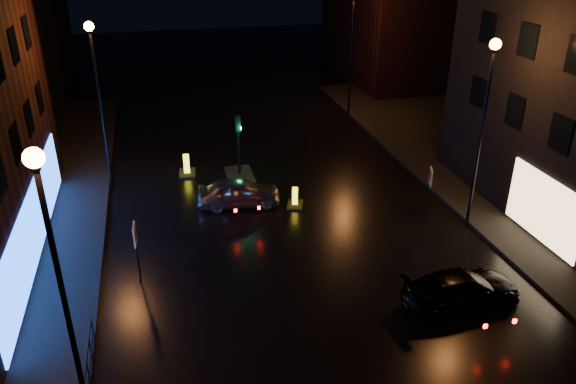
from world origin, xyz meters
name	(u,v)px	position (x,y,z in m)	size (l,w,h in m)	color
ground	(346,343)	(0.00, 0.00, 0.00)	(120.00, 120.00, 0.00)	black
pavement_right	(556,192)	(14.00, 8.00, 0.07)	(12.00, 44.00, 0.15)	black
building_far_right	(393,6)	(15.00, 32.00, 6.00)	(8.00, 14.00, 12.00)	black
street_lamp_lnear	(57,265)	(-7.80, -2.00, 5.56)	(0.44, 0.44, 8.37)	black
street_lamp_lfar	(97,83)	(-7.80, 14.00, 5.56)	(0.44, 0.44, 8.37)	black
street_lamp_rnear	(485,108)	(7.80, 6.00, 5.56)	(0.44, 0.44, 8.37)	black
street_lamp_rfar	(352,37)	(7.80, 22.00, 5.56)	(0.44, 0.44, 8.37)	black
traffic_signal	(240,167)	(-1.20, 14.00, 0.50)	(1.40, 2.40, 3.45)	black
silver_hatchback	(239,192)	(-1.79, 10.66, 0.68)	(1.60, 3.99, 1.36)	#A6AAAE
dark_sedan	(462,289)	(4.68, 1.04, 0.63)	(1.78, 4.37, 1.27)	black
bollard_near	(295,202)	(0.82, 9.91, 0.21)	(1.06, 1.29, 0.97)	black
bollard_far	(187,170)	(-3.94, 14.93, 0.25)	(0.98, 1.38, 1.15)	black
road_sign_left	(135,240)	(-6.50, 5.10, 1.91)	(0.11, 0.62, 2.55)	black
road_sign_right	(430,181)	(6.50, 7.37, 1.83)	(0.26, 0.57, 2.44)	black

